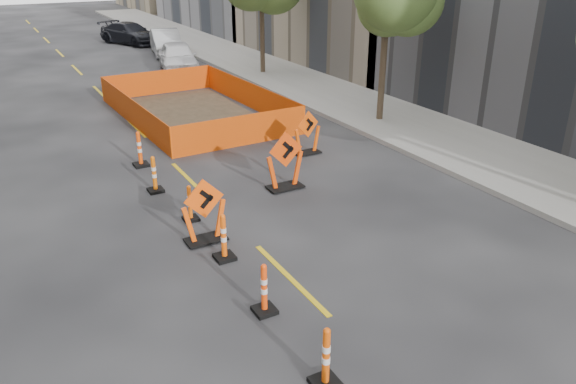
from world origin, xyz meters
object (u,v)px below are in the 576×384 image
channelizer_4 (264,289)px  chevron_sign_left (204,211)px  chevron_sign_center (285,161)px  parked_car_far (130,33)px  channelizer_5 (224,237)px  parked_car_near (178,57)px  channelizer_7 (154,174)px  channelizer_8 (140,149)px  channelizer_3 (326,357)px  chevron_sign_right (307,133)px  channelizer_6 (190,203)px  parked_car_mid (166,42)px

channelizer_4 → chevron_sign_left: bearing=89.1°
channelizer_4 → chevron_sign_center: (3.12, 4.90, 0.32)m
chevron_sign_left → parked_car_far: chevron_sign_left is taller
channelizer_5 → parked_car_near: parked_car_near is taller
channelizer_7 → chevron_sign_left: bearing=-87.0°
chevron_sign_center → parked_car_near: 16.91m
parked_car_near → channelizer_8: bearing=-101.1°
chevron_sign_left → channelizer_4: bearing=-91.6°
channelizer_3 → channelizer_8: size_ratio=0.97×
channelizer_7 → chevron_sign_left: chevron_sign_left is taller
parked_car_near → parked_car_far: parked_car_near is taller
parked_car_near → parked_car_far: 10.57m
channelizer_3 → chevron_sign_left: (0.08, 5.24, 0.24)m
channelizer_7 → parked_car_near: size_ratio=0.23×
parked_car_near → parked_car_far: (0.17, 10.57, -0.07)m
channelizer_7 → channelizer_8: (0.19, 2.15, 0.04)m
channelizer_5 → chevron_sign_right: size_ratio=0.74×
channelizer_6 → parked_car_mid: (6.61, 22.52, 0.29)m
channelizer_4 → channelizer_6: channelizer_4 is taller
channelizer_4 → parked_car_far: size_ratio=0.21×
parked_car_near → chevron_sign_left: bearing=-94.6°
channelizer_5 → parked_car_near: 20.26m
chevron_sign_center → channelizer_8: bearing=128.8°
channelizer_7 → chevron_sign_center: (3.24, -1.54, 0.31)m
parked_car_far → chevron_sign_center: bearing=-120.1°
channelizer_6 → chevron_sign_left: (-0.07, -1.20, 0.32)m
channelizer_7 → channelizer_5: bearing=-86.9°
channelizer_5 → channelizer_7: channelizer_5 is taller
parked_car_near → parked_car_mid: size_ratio=0.99×
channelizer_3 → chevron_sign_center: 7.72m
channelizer_5 → parked_car_far: bearing=79.1°
channelizer_3 → chevron_sign_right: size_ratio=0.74×
chevron_sign_right → parked_car_far: bearing=74.5°
chevron_sign_left → parked_car_near: size_ratio=0.34×
channelizer_7 → channelizer_6: bearing=-83.5°
channelizer_4 → parked_car_mid: parked_car_mid is taller
channelizer_4 → channelizer_6: bearing=88.4°
channelizer_7 → channelizer_8: channelizer_8 is taller
channelizer_8 → chevron_sign_left: 5.50m
chevron_sign_left → parked_car_mid: 24.65m
channelizer_3 → channelizer_8: channelizer_8 is taller
channelizer_7 → chevron_sign_right: size_ratio=0.72×
channelizer_6 → channelizer_7: (-0.25, 2.15, 0.05)m
channelizer_7 → chevron_sign_left: 3.36m
chevron_sign_left → channelizer_7: bearing=92.2°
channelizer_4 → channelizer_3: bearing=-90.8°
parked_car_near → channelizer_4: bearing=-92.4°
channelizer_4 → parked_car_mid: (6.73, 26.82, 0.25)m
channelizer_7 → parked_car_far: (6.02, 25.74, 0.19)m
channelizer_6 → chevron_sign_center: (2.99, 0.60, 0.37)m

